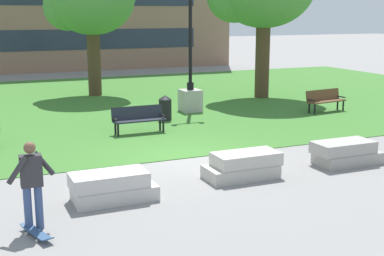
# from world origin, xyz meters

# --- Properties ---
(ground_plane) EXTENTS (140.00, 140.00, 0.00)m
(ground_plane) POSITION_xyz_m (0.00, 0.00, 0.00)
(ground_plane) COLOR gray
(grass_lawn) EXTENTS (40.00, 20.00, 0.02)m
(grass_lawn) POSITION_xyz_m (0.00, 10.00, 0.01)
(grass_lawn) COLOR #3D752D
(grass_lawn) RESTS_ON ground
(concrete_block_center) EXTENTS (1.85, 0.90, 0.64)m
(concrete_block_center) POSITION_xyz_m (-2.76, -2.51, 0.31)
(concrete_block_center) COLOR #BCB7B2
(concrete_block_center) RESTS_ON ground
(concrete_block_left) EXTENTS (1.88, 0.90, 0.64)m
(concrete_block_left) POSITION_xyz_m (0.66, -2.19, 0.31)
(concrete_block_left) COLOR #B2ADA3
(concrete_block_left) RESTS_ON ground
(concrete_block_right) EXTENTS (1.91, 0.90, 0.64)m
(concrete_block_right) POSITION_xyz_m (3.81, -2.21, 0.31)
(concrete_block_right) COLOR #9E9991
(concrete_block_right) RESTS_ON ground
(person_skateboarder) EXTENTS (0.92, 0.41, 1.71)m
(person_skateboarder) POSITION_xyz_m (-4.54, -3.48, 0.97)
(person_skateboarder) COLOR #384C7A
(person_skateboarder) RESTS_ON ground
(skateboard) EXTENTS (0.50, 1.03, 0.14)m
(skateboard) POSITION_xyz_m (-4.55, -3.87, 0.09)
(skateboard) COLOR #2D4C75
(skateboard) RESTS_ON ground
(park_bench_near_right) EXTENTS (1.85, 0.76, 0.90)m
(park_bench_near_right) POSITION_xyz_m (8.11, 4.40, 0.54)
(park_bench_near_right) COLOR brown
(park_bench_near_right) RESTS_ON grass_lawn
(park_bench_far_left) EXTENTS (1.81, 0.55, 0.90)m
(park_bench_far_left) POSITION_xyz_m (-0.18, 3.64, 0.54)
(park_bench_far_left) COLOR #1E232D
(park_bench_far_left) RESTS_ON grass_lawn
(lamp_post_right) EXTENTS (1.32, 0.80, 5.23)m
(lamp_post_right) POSITION_xyz_m (3.03, 6.66, 1.08)
(lamp_post_right) COLOR #ADA89E
(lamp_post_right) RESTS_ON grass_lawn
(tree_far_left) EXTENTS (4.31, 4.10, 6.42)m
(tree_far_left) POSITION_xyz_m (0.40, 12.64, 4.61)
(tree_far_left) COLOR #4C3823
(tree_far_left) RESTS_ON grass_lawn
(trash_bin) EXTENTS (0.49, 0.49, 0.96)m
(trash_bin) POSITION_xyz_m (1.42, 5.33, 0.50)
(trash_bin) COLOR black
(trash_bin) RESTS_ON grass_lawn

